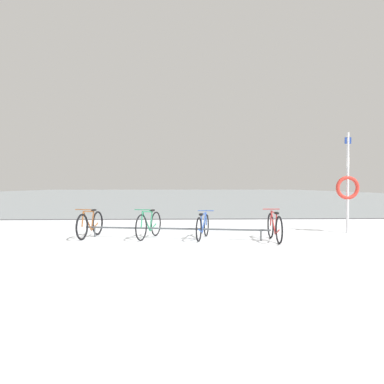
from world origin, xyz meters
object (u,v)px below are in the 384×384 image
Objects in this scene: bicycle_1 at (149,225)px; bicycle_3 at (275,227)px; rescue_post at (348,185)px; bicycle_0 at (90,224)px; bicycle_2 at (203,226)px.

bicycle_1 reaches higher than bicycle_3.
bicycle_3 is at bearing -148.52° from rescue_post.
rescue_post is (7.74, 0.78, 1.10)m from bicycle_0.
bicycle_1 is 6.26m from rescue_post.
bicycle_1 is at bearing -7.91° from bicycle_0.
bicycle_3 reaches higher than bicycle_0.
bicycle_0 is 1.00× the size of bicycle_3.
bicycle_2 is 1.93m from bicycle_3.
bicycle_0 is 3.19m from bicycle_2.
rescue_post is (2.71, 1.66, 1.10)m from bicycle_3.
rescue_post is at bearing 14.49° from bicycle_2.
bicycle_3 is at bearing -9.86° from bicycle_0.
bicycle_0 is at bearing -174.22° from rescue_post.
bicycle_0 is at bearing 172.80° from bicycle_2.
bicycle_1 is 0.95× the size of bicycle_3.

